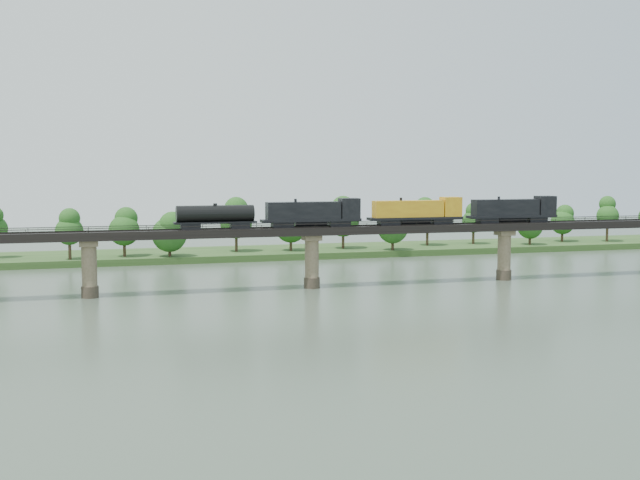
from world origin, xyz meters
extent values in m
plane|color=#364536|center=(0.00, 0.00, 0.00)|extent=(400.00, 400.00, 0.00)
cube|color=#28471C|center=(0.00, 85.00, 0.80)|extent=(300.00, 24.00, 1.60)
cylinder|color=#473A2D|center=(-40.00, 30.00, 1.00)|extent=(3.00, 3.00, 2.00)
cylinder|color=#8A775A|center=(-40.00, 30.00, 5.50)|extent=(2.60, 2.60, 9.00)
cube|color=#8A775A|center=(-40.00, 30.00, 9.50)|extent=(3.20, 3.20, 1.00)
cylinder|color=#473A2D|center=(0.00, 30.00, 1.00)|extent=(3.00, 3.00, 2.00)
cylinder|color=#8A775A|center=(0.00, 30.00, 5.50)|extent=(2.60, 2.60, 9.00)
cube|color=#8A775A|center=(0.00, 30.00, 9.50)|extent=(3.20, 3.20, 1.00)
cylinder|color=#473A2D|center=(40.00, 30.00, 1.00)|extent=(3.00, 3.00, 2.00)
cylinder|color=#8A775A|center=(40.00, 30.00, 5.50)|extent=(2.60, 2.60, 9.00)
cube|color=#8A775A|center=(40.00, 30.00, 9.50)|extent=(3.20, 3.20, 1.00)
cube|color=black|center=(0.00, 30.00, 10.75)|extent=(220.00, 5.00, 1.50)
cube|color=black|center=(0.00, 29.25, 11.58)|extent=(220.00, 0.12, 0.16)
cube|color=black|center=(0.00, 30.75, 11.58)|extent=(220.00, 0.12, 0.16)
cube|color=black|center=(0.00, 27.60, 12.20)|extent=(220.00, 0.10, 0.10)
cube|color=black|center=(0.00, 32.40, 12.20)|extent=(220.00, 0.10, 0.10)
cube|color=black|center=(0.00, 27.60, 11.85)|extent=(0.08, 0.08, 0.70)
cube|color=black|center=(0.00, 32.40, 11.85)|extent=(0.08, 0.08, 0.70)
cylinder|color=#382619|center=(-44.43, 76.31, 3.35)|extent=(0.70, 0.70, 3.51)
sphere|color=#184814|center=(-44.43, 76.31, 8.03)|extent=(6.31, 6.31, 6.31)
sphere|color=#184814|center=(-44.43, 76.31, 10.96)|extent=(4.73, 4.73, 4.73)
cylinder|color=#382619|center=(-32.24, 78.84, 3.27)|extent=(0.70, 0.70, 3.34)
sphere|color=#184814|center=(-32.24, 78.84, 7.73)|extent=(7.18, 7.18, 7.18)
sphere|color=#184814|center=(-32.24, 78.84, 10.52)|extent=(5.39, 5.39, 5.39)
cylinder|color=#382619|center=(-22.01, 76.15, 3.01)|extent=(0.70, 0.70, 2.83)
sphere|color=#184814|center=(-22.01, 76.15, 6.78)|extent=(8.26, 8.26, 8.26)
sphere|color=#184814|center=(-22.01, 76.15, 9.14)|extent=(6.19, 6.19, 6.19)
cylinder|color=#382619|center=(-5.04, 82.68, 3.58)|extent=(0.70, 0.70, 3.96)
sphere|color=#184814|center=(-5.04, 82.68, 8.87)|extent=(8.07, 8.07, 8.07)
sphere|color=#184814|center=(-5.04, 82.68, 12.17)|extent=(6.05, 6.05, 6.05)
cylinder|color=#382619|center=(8.52, 81.14, 3.23)|extent=(0.70, 0.70, 3.27)
sphere|color=#184814|center=(8.52, 81.14, 7.59)|extent=(8.03, 8.03, 8.03)
sphere|color=#184814|center=(8.52, 81.14, 10.31)|extent=(6.02, 6.02, 6.02)
cylinder|color=#382619|center=(22.65, 82.31, 3.56)|extent=(0.70, 0.70, 3.92)
sphere|color=#184814|center=(22.65, 82.31, 8.79)|extent=(8.29, 8.29, 8.29)
sphere|color=#184814|center=(22.65, 82.31, 12.05)|extent=(6.21, 6.21, 6.21)
cylinder|color=#382619|center=(33.59, 75.35, 3.11)|extent=(0.70, 0.70, 3.02)
sphere|color=#184814|center=(33.59, 75.35, 7.15)|extent=(7.74, 7.74, 7.74)
sphere|color=#184814|center=(33.59, 75.35, 9.67)|extent=(5.80, 5.80, 5.80)
cylinder|color=#382619|center=(46.81, 84.03, 3.50)|extent=(0.70, 0.70, 3.80)
sphere|color=#184814|center=(46.81, 84.03, 8.56)|extent=(7.47, 7.47, 7.47)
sphere|color=#184814|center=(46.81, 84.03, 11.73)|extent=(5.60, 5.60, 5.60)
cylinder|color=#382619|center=(60.48, 84.26, 3.29)|extent=(0.70, 0.70, 3.38)
sphere|color=#184814|center=(60.48, 84.26, 7.80)|extent=(6.23, 6.23, 6.23)
sphere|color=#184814|center=(60.48, 84.26, 10.62)|extent=(4.67, 4.67, 4.67)
cylinder|color=#382619|center=(74.35, 78.39, 2.99)|extent=(0.70, 0.70, 2.77)
sphere|color=#184814|center=(74.35, 78.39, 6.68)|extent=(7.04, 7.04, 7.04)
sphere|color=#184814|center=(74.35, 78.39, 8.99)|extent=(5.28, 5.28, 5.28)
cylinder|color=#382619|center=(87.62, 83.57, 3.07)|extent=(0.70, 0.70, 2.94)
sphere|color=#184814|center=(87.62, 83.57, 7.00)|extent=(6.73, 6.73, 6.73)
sphere|color=#184814|center=(87.62, 83.57, 9.45)|extent=(5.05, 5.05, 5.05)
cylinder|color=#382619|center=(99.73, 80.10, 3.57)|extent=(0.70, 0.70, 3.94)
sphere|color=#184814|center=(99.73, 80.10, 8.83)|extent=(6.17, 6.17, 6.17)
sphere|color=#184814|center=(99.73, 80.10, 12.11)|extent=(4.62, 4.62, 4.62)
cube|color=black|center=(47.00, 30.00, 12.05)|extent=(3.97, 2.38, 1.09)
cube|color=black|center=(36.08, 30.00, 12.05)|extent=(3.97, 2.38, 1.09)
cube|color=black|center=(41.54, 30.00, 12.74)|extent=(18.86, 2.98, 0.50)
cube|color=black|center=(40.05, 30.00, 14.58)|extent=(13.89, 2.68, 3.18)
cube|color=black|center=(48.98, 30.00, 14.87)|extent=(3.57, 2.98, 3.77)
cylinder|color=black|center=(41.54, 30.00, 12.19)|extent=(5.95, 1.39, 1.39)
cube|color=black|center=(26.16, 30.00, 12.05)|extent=(3.97, 2.38, 1.09)
cube|color=black|center=(15.24, 30.00, 12.05)|extent=(3.97, 2.38, 1.09)
cube|color=black|center=(20.70, 30.00, 12.74)|extent=(18.86, 2.98, 0.50)
cube|color=gold|center=(19.21, 30.00, 14.58)|extent=(13.89, 2.68, 3.18)
cube|color=gold|center=(28.14, 30.00, 14.87)|extent=(3.57, 2.98, 3.77)
cylinder|color=black|center=(20.70, 30.00, 12.19)|extent=(5.95, 1.39, 1.39)
cube|color=black|center=(5.32, 30.00, 12.05)|extent=(3.97, 2.38, 1.09)
cube|color=black|center=(-5.60, 30.00, 12.05)|extent=(3.97, 2.38, 1.09)
cube|color=black|center=(-0.14, 30.00, 12.74)|extent=(18.86, 2.98, 0.50)
cube|color=black|center=(-1.63, 30.00, 14.58)|extent=(13.89, 2.68, 3.18)
cube|color=black|center=(7.30, 30.00, 14.87)|extent=(3.57, 2.98, 3.77)
cylinder|color=black|center=(-0.14, 30.00, 12.19)|extent=(5.95, 1.39, 1.39)
cube|color=black|center=(-13.54, 30.00, 12.05)|extent=(3.47, 2.18, 1.09)
cube|color=black|center=(-22.47, 30.00, 12.05)|extent=(3.47, 2.18, 1.09)
cube|color=black|center=(-18.00, 30.00, 12.69)|extent=(14.89, 2.38, 0.30)
cylinder|color=black|center=(-18.00, 30.00, 14.28)|extent=(13.89, 2.98, 2.98)
cylinder|color=black|center=(-18.00, 30.00, 15.87)|extent=(0.69, 0.69, 0.50)
camera|label=1|loc=(-39.18, -113.38, 22.84)|focal=45.00mm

